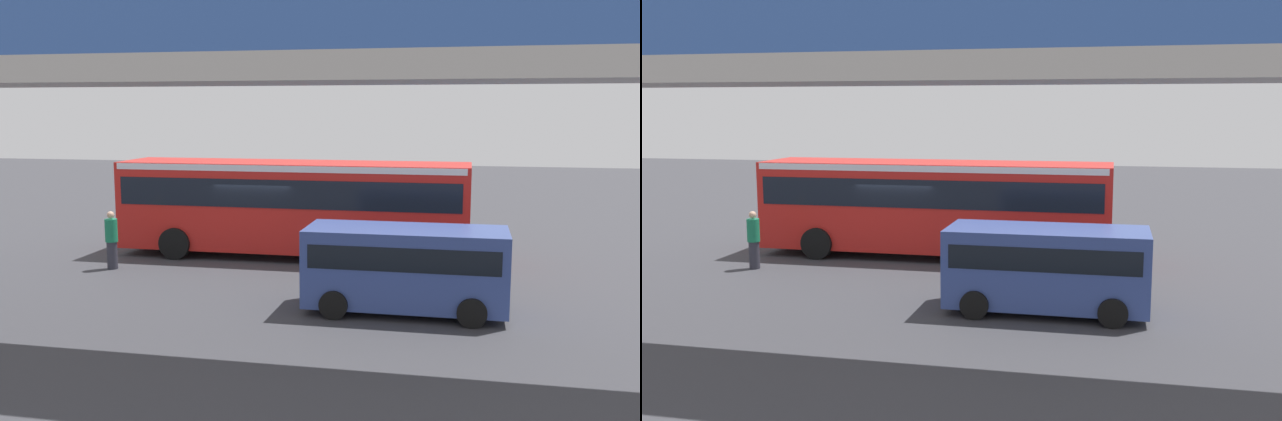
% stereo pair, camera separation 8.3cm
% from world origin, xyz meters
% --- Properties ---
extents(ground, '(80.00, 80.00, 0.00)m').
position_xyz_m(ground, '(0.00, 0.00, 0.00)').
color(ground, '#38383D').
extents(city_bus, '(11.54, 2.85, 3.15)m').
position_xyz_m(city_bus, '(-1.02, -0.26, 1.88)').
color(city_bus, red).
rests_on(city_bus, ground).
extents(parked_van, '(4.80, 2.17, 2.05)m').
position_xyz_m(parked_van, '(-5.25, 5.45, 1.18)').
color(parked_van, '#33478C').
rests_on(parked_van, ground).
extents(pedestrian, '(0.38, 0.38, 1.79)m').
position_xyz_m(pedestrian, '(3.97, 2.72, 0.89)').
color(pedestrian, '#2D2D38').
rests_on(pedestrian, ground).
extents(traffic_sign, '(0.08, 0.60, 2.80)m').
position_xyz_m(traffic_sign, '(3.36, -3.10, 1.89)').
color(traffic_sign, slate).
rests_on(traffic_sign, ground).
extents(lane_dash_leftmost, '(2.00, 0.20, 0.01)m').
position_xyz_m(lane_dash_leftmost, '(-6.00, -2.41, 0.00)').
color(lane_dash_leftmost, silver).
rests_on(lane_dash_leftmost, ground).
extents(lane_dash_left, '(2.00, 0.20, 0.01)m').
position_xyz_m(lane_dash_left, '(-2.00, -2.41, 0.00)').
color(lane_dash_left, silver).
rests_on(lane_dash_left, ground).
extents(lane_dash_centre, '(2.00, 0.20, 0.01)m').
position_xyz_m(lane_dash_centre, '(2.00, -2.41, 0.00)').
color(lane_dash_centre, silver).
rests_on(lane_dash_centre, ground).
extents(lane_dash_right, '(2.00, 0.20, 0.01)m').
position_xyz_m(lane_dash_right, '(6.00, -2.41, 0.00)').
color(lane_dash_right, silver).
rests_on(lane_dash_right, ground).
extents(pedestrian_overpass, '(26.85, 2.60, 6.95)m').
position_xyz_m(pedestrian_overpass, '(0.00, 9.18, 5.15)').
color(pedestrian_overpass, '#B2ADA5').
rests_on(pedestrian_overpass, ground).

